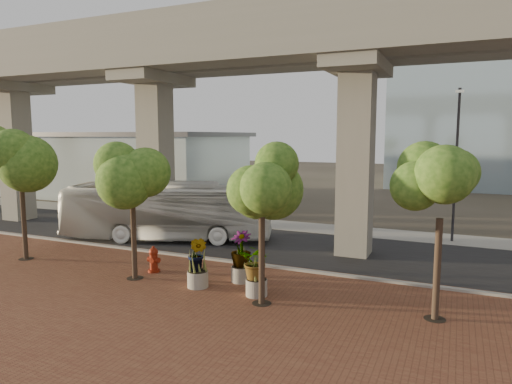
% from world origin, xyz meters
% --- Properties ---
extents(ground, '(160.00, 160.00, 0.00)m').
position_xyz_m(ground, '(0.00, 0.00, 0.00)').
color(ground, '#322E24').
rests_on(ground, ground).
extents(brick_plaza, '(70.00, 13.00, 0.06)m').
position_xyz_m(brick_plaza, '(0.00, -8.00, 0.03)').
color(brick_plaza, brown).
rests_on(brick_plaza, ground).
extents(asphalt_road, '(90.00, 8.00, 0.04)m').
position_xyz_m(asphalt_road, '(0.00, 2.00, 0.02)').
color(asphalt_road, black).
rests_on(asphalt_road, ground).
extents(curb_strip, '(70.00, 0.25, 0.16)m').
position_xyz_m(curb_strip, '(0.00, -2.00, 0.08)').
color(curb_strip, gray).
rests_on(curb_strip, ground).
extents(far_sidewalk, '(90.00, 3.00, 0.06)m').
position_xyz_m(far_sidewalk, '(0.00, 7.50, 0.03)').
color(far_sidewalk, gray).
rests_on(far_sidewalk, ground).
extents(transit_viaduct, '(72.00, 5.60, 12.40)m').
position_xyz_m(transit_viaduct, '(0.00, 2.00, 7.29)').
color(transit_viaduct, gray).
rests_on(transit_viaduct, ground).
extents(station_pavilion, '(23.00, 13.00, 6.30)m').
position_xyz_m(station_pavilion, '(-20.00, 16.00, 3.22)').
color(station_pavilion, silver).
rests_on(station_pavilion, ground).
extents(transit_bus, '(12.11, 6.50, 3.30)m').
position_xyz_m(transit_bus, '(-4.49, 0.92, 1.65)').
color(transit_bus, silver).
rests_on(transit_bus, ground).
extents(fire_hydrant, '(0.57, 0.52, 1.14)m').
position_xyz_m(fire_hydrant, '(-1.33, -4.70, 0.61)').
color(fire_hydrant, maroon).
rests_on(fire_hydrant, ground).
extents(planter_front, '(1.79, 1.79, 1.97)m').
position_xyz_m(planter_front, '(4.00, -5.62, 1.26)').
color(planter_front, gray).
rests_on(planter_front, ground).
extents(planter_right, '(1.96, 1.96, 2.10)m').
position_xyz_m(planter_right, '(2.75, -4.36, 1.33)').
color(planter_right, '#A49C94').
rests_on(planter_right, ground).
extents(planter_left, '(1.83, 1.83, 2.02)m').
position_xyz_m(planter_left, '(1.49, -5.67, 1.28)').
color(planter_left, '#AFA89E').
rests_on(planter_left, ground).
extents(street_tree_far_west, '(4.06, 4.06, 6.43)m').
position_xyz_m(street_tree_far_west, '(-8.27, -5.49, 4.62)').
color(street_tree_far_west, '#413025').
rests_on(street_tree_far_west, ground).
extents(street_tree_near_west, '(3.77, 3.77, 6.09)m').
position_xyz_m(street_tree_near_west, '(-1.50, -5.77, 4.41)').
color(street_tree_near_west, '#413025').
rests_on(street_tree_near_west, ground).
extents(street_tree_near_east, '(3.47, 3.47, 6.07)m').
position_xyz_m(street_tree_near_east, '(4.49, -6.28, 4.53)').
color(street_tree_near_east, '#413025').
rests_on(street_tree_near_east, ground).
extents(street_tree_far_east, '(3.20, 3.20, 5.73)m').
position_xyz_m(street_tree_far_east, '(10.19, -5.27, 4.31)').
color(street_tree_far_east, '#413025').
rests_on(street_tree_far_east, ground).
extents(streetlamp_west, '(0.40, 1.18, 8.16)m').
position_xyz_m(streetlamp_west, '(-8.80, 6.02, 4.76)').
color(streetlamp_west, '#302F35').
rests_on(streetlamp_west, ground).
extents(streetlamp_east, '(0.42, 1.22, 8.45)m').
position_xyz_m(streetlamp_east, '(10.53, 6.91, 4.93)').
color(streetlamp_east, '#2E2D32').
rests_on(streetlamp_east, ground).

